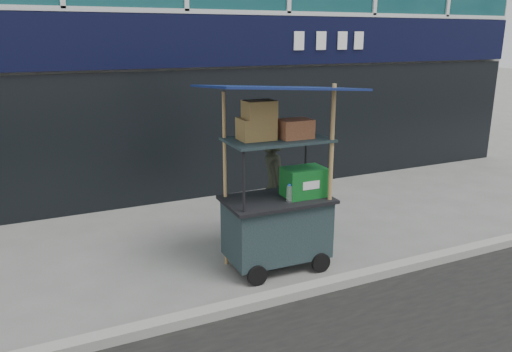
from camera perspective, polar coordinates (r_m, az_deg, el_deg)
ground at (r=6.30m, az=4.31°, el=-12.68°), size 80.00×80.00×0.00m
curb at (r=6.12m, az=5.26°, el=-12.97°), size 80.00×0.18×0.12m
vendor_cart at (r=6.51m, az=2.58°, el=-3.27°), size 1.87×1.35×2.49m
vendor_man at (r=7.33m, az=2.09°, el=-1.40°), size 0.61×0.72×1.67m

